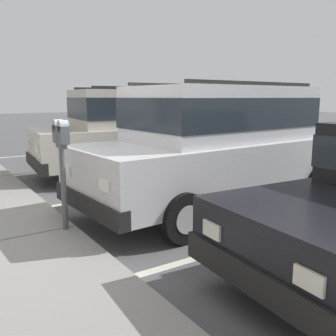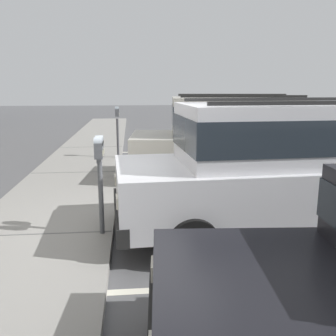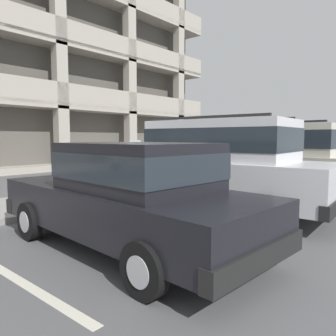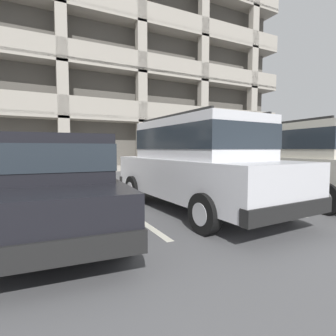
{
  "view_description": "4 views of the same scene",
  "coord_description": "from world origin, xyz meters",
  "px_view_note": "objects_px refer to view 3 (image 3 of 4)",
  "views": [
    {
      "loc": [
        -4.66,
        1.79,
        1.81
      ],
      "look_at": [
        -0.18,
        -1.16,
        0.79
      ],
      "focal_mm": 40.0,
      "sensor_mm": 36.0,
      "label": 1
    },
    {
      "loc": [
        -5.24,
        -0.1,
        2.21
      ],
      "look_at": [
        0.26,
        -0.64,
        1.0
      ],
      "focal_mm": 40.0,
      "sensor_mm": 36.0,
      "label": 2
    },
    {
      "loc": [
        -6.1,
        -5.95,
        1.61
      ],
      "look_at": [
        -0.4,
        -1.1,
        0.91
      ],
      "focal_mm": 35.0,
      "sensor_mm": 36.0,
      "label": 3
    },
    {
      "loc": [
        -3.19,
        -7.1,
        1.35
      ],
      "look_at": [
        -0.12,
        -0.98,
        0.84
      ],
      "focal_mm": 28.0,
      "sensor_mm": 36.0,
      "label": 4
    }
  ],
  "objects_px": {
    "dark_hatchback": "(286,156)",
    "parking_meter_near": "(135,154)",
    "silver_suv": "(220,162)",
    "parking_meter_far": "(243,150)",
    "red_sedan": "(130,193)"
  },
  "relations": [
    {
      "from": "silver_suv",
      "to": "parking_meter_far",
      "type": "distance_m",
      "value": 6.49
    },
    {
      "from": "silver_suv",
      "to": "parking_meter_near",
      "type": "relative_size",
      "value": 3.44
    },
    {
      "from": "dark_hatchback",
      "to": "parking_meter_far",
      "type": "relative_size",
      "value": 3.26
    },
    {
      "from": "silver_suv",
      "to": "parking_meter_near",
      "type": "distance_m",
      "value": 2.6
    },
    {
      "from": "dark_hatchback",
      "to": "parking_meter_near",
      "type": "distance_m",
      "value": 4.25
    },
    {
      "from": "red_sedan",
      "to": "parking_meter_near",
      "type": "xyz_separation_m",
      "value": [
        2.89,
        2.89,
        0.36
      ]
    },
    {
      "from": "silver_suv",
      "to": "parking_meter_near",
      "type": "bearing_deg",
      "value": 86.86
    },
    {
      "from": "red_sedan",
      "to": "parking_meter_far",
      "type": "relative_size",
      "value": 3.03
    },
    {
      "from": "parking_meter_near",
      "to": "dark_hatchback",
      "type": "bearing_deg",
      "value": -41.69
    },
    {
      "from": "dark_hatchback",
      "to": "parking_meter_near",
      "type": "bearing_deg",
      "value": 143.62
    },
    {
      "from": "silver_suv",
      "to": "parking_meter_far",
      "type": "height_order",
      "value": "silver_suv"
    },
    {
      "from": "dark_hatchback",
      "to": "parking_meter_near",
      "type": "height_order",
      "value": "dark_hatchback"
    },
    {
      "from": "silver_suv",
      "to": "red_sedan",
      "type": "height_order",
      "value": "silver_suv"
    },
    {
      "from": "red_sedan",
      "to": "dark_hatchback",
      "type": "distance_m",
      "value": 6.07
    },
    {
      "from": "dark_hatchback",
      "to": "parking_meter_far",
      "type": "height_order",
      "value": "dark_hatchback"
    }
  ]
}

